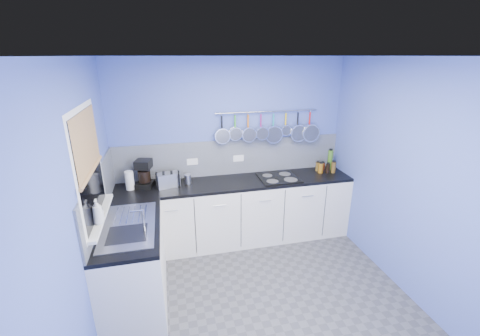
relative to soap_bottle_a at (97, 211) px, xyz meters
name	(u,v)px	position (x,y,z in m)	size (l,w,h in m)	color
floor	(260,298)	(1.53, -0.13, -1.18)	(3.20, 3.00, 0.02)	#47474C
ceiling	(267,55)	(1.53, -0.13, 1.34)	(3.20, 3.00, 0.02)	white
wall_back	(231,150)	(1.53, 1.38, 0.08)	(3.20, 0.02, 2.50)	#4B5EB7
wall_front	(348,307)	(1.53, -1.64, 0.08)	(3.20, 0.02, 2.50)	#4B5EB7
wall_left	(83,211)	(-0.08, -0.13, 0.08)	(0.02, 3.00, 2.50)	#4B5EB7
wall_right	(406,179)	(3.14, -0.13, 0.08)	(0.02, 3.00, 2.50)	#4B5EB7
backsplash_back	(231,157)	(1.53, 1.36, -0.02)	(3.20, 0.02, 0.50)	gray
backsplash_left	(100,193)	(-0.06, 0.47, -0.02)	(0.02, 1.80, 0.50)	gray
cabinet_run_back	(236,212)	(1.53, 1.07, -0.74)	(3.20, 0.60, 0.86)	silver
worktop_back	(236,183)	(1.53, 1.07, -0.29)	(3.20, 0.60, 0.04)	black
cabinet_run_left	(134,265)	(0.23, 0.17, -0.74)	(0.60, 1.20, 0.86)	silver
worktop_left	(129,227)	(0.23, 0.17, -0.29)	(0.60, 1.20, 0.04)	black
window_frame	(89,166)	(-0.05, 0.17, 0.38)	(0.01, 1.00, 1.10)	white
window_glass	(90,166)	(-0.04, 0.17, 0.38)	(0.01, 0.90, 1.00)	black
bamboo_blind	(87,142)	(-0.03, 0.17, 0.61)	(0.01, 0.90, 0.55)	tan
window_sill	(100,216)	(-0.02, 0.17, -0.13)	(0.10, 0.98, 0.03)	white
sink_unit	(129,225)	(0.23, 0.17, -0.27)	(0.50, 0.95, 0.01)	silver
mixer_tap	(143,221)	(0.39, -0.01, -0.14)	(0.12, 0.08, 0.26)	silver
socket_left	(192,162)	(0.98, 1.35, -0.04)	(0.15, 0.01, 0.09)	white
socket_right	(238,158)	(1.63, 1.35, -0.04)	(0.15, 0.01, 0.09)	white
pot_rail	(267,112)	(2.03, 1.32, 0.61)	(0.02, 0.02, 1.45)	silver
soap_bottle_a	(97,211)	(0.00, 0.00, 0.00)	(0.09, 0.09, 0.24)	white
soap_bottle_b	(99,212)	(0.00, 0.05, -0.03)	(0.08, 0.08, 0.17)	white
paper_towel	(130,180)	(0.17, 1.12, -0.15)	(0.11, 0.11, 0.24)	white
coffee_maker	(144,174)	(0.35, 1.15, -0.09)	(0.20, 0.22, 0.36)	black
toaster	(168,180)	(0.64, 1.10, -0.18)	(0.28, 0.16, 0.18)	silver
canister	(188,179)	(0.89, 1.14, -0.21)	(0.09, 0.09, 0.13)	silver
hob	(279,178)	(2.13, 1.03, -0.26)	(0.54, 0.47, 0.01)	black
pan_0	(222,129)	(1.40, 1.31, 0.41)	(0.22, 0.07, 0.41)	silver
pan_1	(235,127)	(1.58, 1.31, 0.42)	(0.18, 0.06, 0.37)	silver
pan_2	(248,127)	(1.76, 1.31, 0.41)	(0.21, 0.10, 0.40)	silver
pan_3	(261,126)	(1.94, 1.31, 0.42)	(0.19, 0.11, 0.38)	silver
pan_4	(273,127)	(2.12, 1.31, 0.39)	(0.25, 0.08, 0.44)	silver
pan_5	(286,123)	(2.30, 1.31, 0.44)	(0.16, 0.07, 0.35)	silver
pan_6	(298,126)	(2.48, 1.31, 0.39)	(0.25, 0.09, 0.44)	silver
pan_7	(309,126)	(2.67, 1.31, 0.39)	(0.26, 0.11, 0.45)	silver
condiment_0	(330,160)	(2.99, 1.20, -0.12)	(0.07, 0.07, 0.30)	#3F721E
condiment_1	(323,166)	(2.88, 1.21, -0.22)	(0.06, 0.06, 0.11)	#4C190C
condiment_2	(317,167)	(2.79, 1.19, -0.20)	(0.05, 0.05, 0.13)	brown
condiment_3	(333,167)	(2.98, 1.07, -0.19)	(0.07, 0.07, 0.16)	brown
condiment_4	(328,168)	(2.89, 1.07, -0.20)	(0.06, 0.06, 0.14)	black
condiment_5	(321,168)	(2.79, 1.11, -0.20)	(0.07, 0.07, 0.14)	#8C5914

